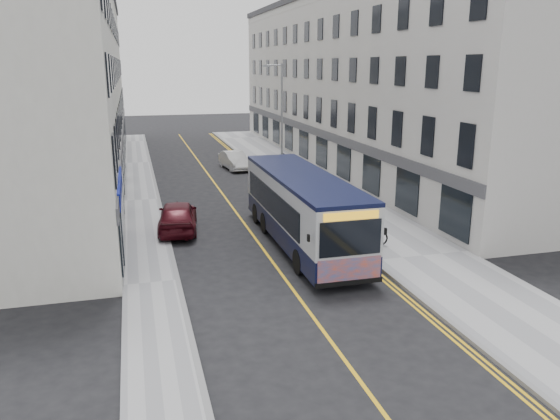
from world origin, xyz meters
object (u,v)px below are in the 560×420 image
streetlamp (281,121)px  pedestrian_near (296,175)px  car_maroon (178,216)px  bicycle (365,235)px  city_bus (302,207)px  car_white (234,160)px  pedestrian_far (283,164)px

streetlamp → pedestrian_near: bearing=-71.1°
pedestrian_near → car_maroon: bearing=-145.7°
pedestrian_near → bicycle: bearing=-97.7°
city_bus → car_white: (0.47, 19.10, -1.10)m
city_bus → car_maroon: (-5.23, 3.66, -1.01)m
bicycle → pedestrian_near: 11.80m
streetlamp → pedestrian_near: size_ratio=4.22×
city_bus → bicycle: city_bus is taller
streetlamp → pedestrian_near: 3.76m
streetlamp → bicycle: 13.97m
bicycle → pedestrian_far: bearing=7.5°
bicycle → car_white: car_white is taller
pedestrian_far → car_white: (-2.97, 3.58, -0.21)m
streetlamp → car_maroon: streetlamp is taller
bicycle → car_white: (-2.10, 20.31, 0.04)m
bicycle → streetlamp: bearing=11.4°
streetlamp → pedestrian_far: 4.91m
car_maroon → car_white: bearing=-103.4°
car_white → car_maroon: car_maroon is taller
car_white → pedestrian_near: bearing=-81.2°
city_bus → pedestrian_far: 15.92m
bicycle → car_maroon: size_ratio=0.45×
bicycle → city_bus: bearing=75.3°
pedestrian_near → car_white: 8.88m
streetlamp → pedestrian_far: bearing=71.5°
city_bus → pedestrian_far: size_ratio=7.26×
streetlamp → pedestrian_near: streetlamp is taller
city_bus → car_white: bearing=88.6°
pedestrian_far → car_maroon: bearing=-116.7°
pedestrian_far → city_bus: bearing=-93.1°
pedestrian_near → pedestrian_far: bearing=77.9°
city_bus → pedestrian_near: city_bus is taller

